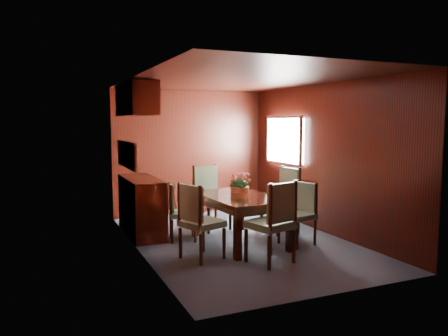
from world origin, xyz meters
name	(u,v)px	position (x,y,z in m)	size (l,w,h in m)	color
ground	(239,241)	(0.00, 0.00, 0.00)	(4.50, 4.50, 0.00)	#3C4452
room_shell	(224,132)	(-0.10, 0.33, 1.63)	(3.06, 4.52, 2.41)	black
sideboard	(141,206)	(-1.25, 1.00, 0.45)	(0.48, 1.40, 0.90)	black
dining_table	(239,202)	(-0.05, -0.10, 0.61)	(1.04, 1.57, 0.71)	black
chair_left_near	(197,217)	(-0.88, -0.60, 0.56)	(0.60, 0.61, 1.01)	black
chair_left_far	(178,209)	(-0.82, 0.41, 0.48)	(0.48, 0.49, 0.87)	black
chair_right_near	(301,209)	(0.77, -0.48, 0.51)	(0.50, 0.51, 0.92)	black
chair_right_far	(284,196)	(0.93, 0.26, 0.59)	(0.54, 0.56, 1.06)	black
chair_head	(275,218)	(-0.05, -1.15, 0.59)	(0.62, 0.60, 1.06)	black
chair_foot	(209,193)	(-0.12, 0.92, 0.59)	(0.60, 0.59, 1.07)	black
flower_centerpiece	(240,183)	(0.10, 0.18, 0.86)	(0.31, 0.31, 0.31)	#C6693C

